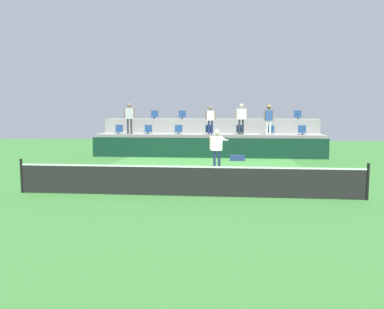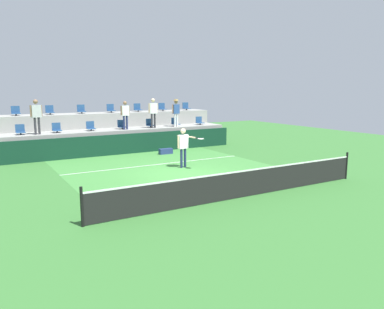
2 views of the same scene
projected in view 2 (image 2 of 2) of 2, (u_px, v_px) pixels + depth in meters
name	position (u px, v px, depth m)	size (l,w,h in m)	color
ground_plane	(183.00, 174.00, 15.76)	(40.00, 40.00, 0.00)	#336B2D
court_inner_paint	(172.00, 170.00, 16.61)	(9.00, 10.00, 0.01)	#3D7F38
court_service_line	(158.00, 164.00, 17.79)	(9.00, 0.06, 0.00)	white
tennis_net	(242.00, 183.00, 12.28)	(10.48, 0.08, 1.07)	black
sponsor_backboard	(130.00, 144.00, 20.76)	(13.00, 0.16, 1.10)	#0F3323
seating_tier_lower	(122.00, 140.00, 21.85)	(13.00, 1.80, 1.25)	gray
seating_tier_upper	(111.00, 129.00, 23.30)	(13.00, 1.80, 2.10)	gray
stadium_chair_lower_far_left	(20.00, 130.00, 18.97)	(0.44, 0.40, 0.52)	#2D2D33
stadium_chair_lower_left	(57.00, 129.00, 19.85)	(0.44, 0.40, 0.52)	#2D2D33
stadium_chair_lower_mid_left	(91.00, 127.00, 20.75)	(0.44, 0.40, 0.52)	#2D2D33
stadium_chair_lower_center	(122.00, 125.00, 21.65)	(0.44, 0.40, 0.52)	#2D2D33
stadium_chair_lower_mid_right	(150.00, 124.00, 22.55)	(0.44, 0.40, 0.52)	#2D2D33
stadium_chair_lower_right	(175.00, 123.00, 23.40)	(0.44, 0.40, 0.52)	#2D2D33
stadium_chair_lower_far_right	(200.00, 121.00, 24.29)	(0.44, 0.40, 0.52)	#2D2D33
stadium_chair_upper_far_left	(16.00, 112.00, 20.36)	(0.44, 0.40, 0.52)	#2D2D33
stadium_chair_upper_left	(50.00, 111.00, 21.24)	(0.44, 0.40, 0.52)	#2D2D33
stadium_chair_upper_mid_left	(81.00, 110.00, 22.13)	(0.44, 0.40, 0.52)	#2D2D33
stadium_chair_upper_center	(111.00, 109.00, 23.03)	(0.44, 0.40, 0.52)	#2D2D33
stadium_chair_upper_mid_right	(138.00, 108.00, 23.91)	(0.44, 0.40, 0.52)	#2D2D33
stadium_chair_upper_right	(162.00, 108.00, 24.78)	(0.44, 0.40, 0.52)	#2D2D33
stadium_chair_upper_far_right	(186.00, 107.00, 25.68)	(0.44, 0.40, 0.52)	#2D2D33
tennis_player	(184.00, 144.00, 16.90)	(0.83, 1.20, 1.78)	navy
spectator_in_white	(36.00, 113.00, 18.87)	(0.61, 0.28, 1.77)	#2D2D33
spectator_in_grey	(125.00, 113.00, 21.24)	(0.57, 0.24, 1.61)	navy
spectator_leaning_on_rail	(153.00, 110.00, 22.10)	(0.60, 0.24, 1.73)	#2D2D33
spectator_with_hat	(176.00, 110.00, 22.87)	(0.57, 0.44, 1.67)	white
tennis_ball	(192.00, 180.00, 11.92)	(0.07, 0.07, 0.07)	#CCE033
equipment_bag	(166.00, 151.00, 20.65)	(0.76, 0.28, 0.30)	navy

